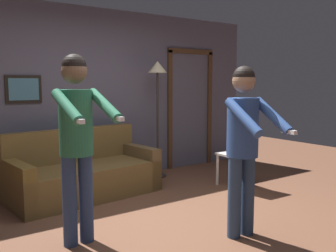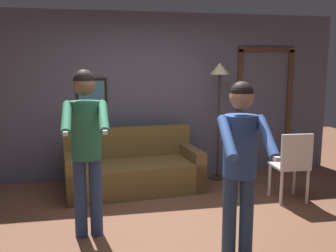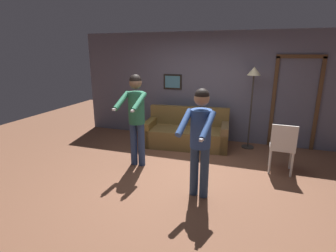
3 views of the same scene
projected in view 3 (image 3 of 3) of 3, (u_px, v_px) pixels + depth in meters
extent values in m
plane|color=brown|center=(178.00, 174.00, 4.76)|extent=(12.00, 12.00, 0.00)
cube|color=#545465|center=(204.00, 87.00, 6.40)|extent=(6.40, 0.06, 2.60)
cube|color=black|center=(173.00, 82.00, 6.57)|extent=(0.47, 0.02, 0.37)
cube|color=teal|center=(172.00, 82.00, 6.56)|extent=(0.39, 0.01, 0.29)
cube|color=#4C331E|center=(273.00, 103.00, 5.93)|extent=(0.08, 0.04, 2.04)
cube|color=#4C331E|center=(318.00, 105.00, 5.66)|extent=(0.08, 0.04, 2.04)
cube|color=#4C331E|center=(301.00, 56.00, 5.52)|extent=(0.98, 0.04, 0.08)
cube|color=brown|center=(186.00, 137.00, 6.11)|extent=(1.97, 1.03, 0.42)
cube|color=brown|center=(189.00, 116.00, 6.32)|extent=(1.90, 0.32, 0.45)
cube|color=brown|center=(151.00, 132.00, 6.28)|extent=(0.24, 0.86, 0.58)
cube|color=brown|center=(225.00, 137.00, 5.90)|extent=(0.24, 0.86, 0.58)
cylinder|color=#332D28|center=(248.00, 147.00, 6.06)|extent=(0.28, 0.28, 0.02)
cylinder|color=#332D28|center=(251.00, 112.00, 5.84)|extent=(0.04, 0.04, 1.62)
cone|color=#F9EAB7|center=(254.00, 71.00, 5.59)|extent=(0.29, 0.29, 0.18)
cylinder|color=navy|center=(134.00, 144.00, 5.06)|extent=(0.13, 0.13, 0.84)
cylinder|color=navy|center=(141.00, 145.00, 5.01)|extent=(0.13, 0.13, 0.84)
cylinder|color=#286B4C|center=(136.00, 108.00, 4.84)|extent=(0.30, 0.30, 0.59)
sphere|color=brown|center=(135.00, 83.00, 4.71)|extent=(0.23, 0.23, 0.23)
sphere|color=black|center=(135.00, 80.00, 4.70)|extent=(0.22, 0.22, 0.22)
cylinder|color=#286B4C|center=(122.00, 101.00, 4.62)|extent=(0.10, 0.52, 0.29)
cube|color=white|center=(115.00, 109.00, 4.43)|extent=(0.04, 0.15, 0.04)
cylinder|color=#286B4C|center=(139.00, 102.00, 4.52)|extent=(0.10, 0.52, 0.29)
cube|color=white|center=(133.00, 110.00, 4.33)|extent=(0.04, 0.15, 0.04)
cylinder|color=navy|center=(194.00, 170.00, 3.98)|extent=(0.13, 0.13, 0.79)
cylinder|color=navy|center=(204.00, 173.00, 3.91)|extent=(0.13, 0.13, 0.79)
cylinder|color=#2D4C8C|center=(201.00, 129.00, 3.76)|extent=(0.30, 0.30, 0.56)
sphere|color=#9E7556|center=(202.00, 98.00, 3.64)|extent=(0.22, 0.22, 0.22)
sphere|color=black|center=(202.00, 96.00, 3.63)|extent=(0.21, 0.21, 0.21)
cylinder|color=#2D4C8C|center=(184.00, 122.00, 3.62)|extent=(0.15, 0.48, 0.33)
cylinder|color=#2D4C8C|center=(208.00, 125.00, 3.47)|extent=(0.15, 0.48, 0.33)
cube|color=white|center=(202.00, 139.00, 3.32)|extent=(0.06, 0.15, 0.04)
cylinder|color=silver|center=(291.00, 157.00, 4.90)|extent=(0.04, 0.04, 0.45)
cylinder|color=silver|center=(270.00, 155.00, 5.03)|extent=(0.04, 0.04, 0.45)
cylinder|color=silver|center=(292.00, 165.00, 4.58)|extent=(0.04, 0.04, 0.45)
cylinder|color=silver|center=(270.00, 162.00, 4.71)|extent=(0.04, 0.04, 0.45)
cube|color=silver|center=(282.00, 147.00, 4.74)|extent=(0.44, 0.44, 0.03)
cube|color=silver|center=(284.00, 138.00, 4.50)|extent=(0.42, 0.05, 0.45)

